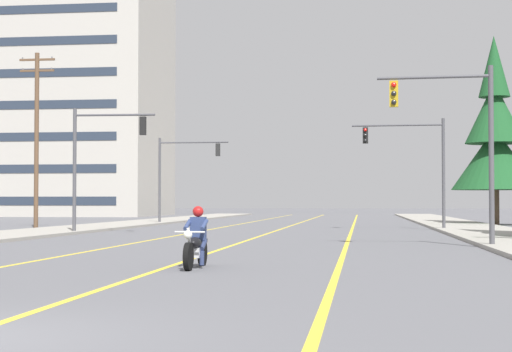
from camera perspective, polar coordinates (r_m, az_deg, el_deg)
The scene contains 13 objects.
lane_stripe_center at distance 54.18m, azimuth 2.29°, elevation -3.43°, with size 0.16×100.00×0.01m, color yellow.
lane_stripe_left at distance 54.66m, azimuth -1.84°, elevation -3.41°, with size 0.16×100.00×0.01m, color yellow.
lane_stripe_right at distance 53.99m, azimuth 6.60°, elevation -3.42°, with size 0.16×100.00×0.01m, color yellow.
sidewalk_kerb_right at distance 49.38m, azimuth 14.42°, elevation -3.45°, with size 4.40×110.00×0.14m, color #9E998E.
sidewalk_kerb_left at distance 51.47m, azimuth -10.72°, elevation -3.41°, with size 4.40×110.00×0.14m, color #9E998E.
motorcycle_with_rider at distance 19.90m, azimuth -4.09°, elevation -4.56°, with size 0.70×2.19×1.46m.
traffic_signal_near_right at distance 29.51m, azimuth 13.57°, elevation 3.09°, with size 3.91×0.38×6.20m.
traffic_signal_near_left at distance 42.12m, azimuth -10.71°, elevation 1.64°, with size 4.11×0.47×6.20m.
traffic_signal_mid_right at distance 47.49m, azimuth 10.83°, elevation 1.33°, with size 5.12×0.37×6.20m.
traffic_signal_mid_left at distance 60.65m, azimuth -5.21°, elevation 0.64°, with size 5.12×0.37×6.20m.
utility_pole_left_near at distance 51.12m, azimuth -14.66°, elevation 2.76°, with size 2.15×0.26×10.37m.
conifer_tree_right_verge_far at distance 59.25m, azimuth 15.88°, elevation 2.50°, with size 5.86×5.86×12.90m.
apartment_building_far_left_block at distance 101.69m, azimuth -14.52°, elevation 6.12°, with size 28.82×17.84×30.88m.
Camera 1 is at (4.78, -8.96, 1.55)m, focal length 58.98 mm.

